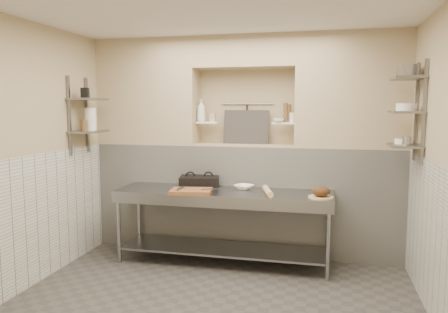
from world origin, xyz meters
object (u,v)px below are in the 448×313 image
(mixing_bowl, at_px, (244,187))
(bottle_soap, at_px, (201,110))
(bread_loaf, at_px, (321,191))
(panini_press, at_px, (199,181))
(bowl_alcove, at_px, (278,120))
(jug_left, at_px, (90,119))
(prep_table, at_px, (223,212))
(rolling_pin, at_px, (268,191))
(cutting_board, at_px, (191,191))

(mixing_bowl, height_order, bottle_soap, bottle_soap)
(mixing_bowl, bearing_deg, bottle_soap, 149.68)
(bread_loaf, relative_size, bottle_soap, 0.67)
(panini_press, bearing_deg, bowl_alcove, 5.25)
(bread_loaf, height_order, jug_left, jug_left)
(prep_table, distance_m, rolling_pin, 0.63)
(prep_table, relative_size, bowl_alcove, 18.16)
(jug_left, bearing_deg, mixing_bowl, 7.53)
(bread_loaf, bearing_deg, rolling_pin, 173.37)
(bread_loaf, bearing_deg, mixing_bowl, 161.74)
(prep_table, bearing_deg, bowl_alcove, 40.54)
(rolling_pin, relative_size, jug_left, 1.64)
(bread_loaf, bearing_deg, panini_press, 166.80)
(prep_table, relative_size, panini_press, 4.75)
(cutting_board, relative_size, jug_left, 1.70)
(bottle_soap, distance_m, jug_left, 1.41)
(cutting_board, height_order, mixing_bowl, mixing_bowl)
(panini_press, distance_m, bowl_alcove, 1.26)
(mixing_bowl, relative_size, rolling_pin, 0.49)
(cutting_board, relative_size, rolling_pin, 1.03)
(bowl_alcove, bearing_deg, rolling_pin, -94.89)
(prep_table, bearing_deg, jug_left, -177.09)
(prep_table, distance_m, cutting_board, 0.48)
(cutting_board, bearing_deg, rolling_pin, 8.83)
(bottle_soap, bearing_deg, cutting_board, -83.16)
(prep_table, distance_m, bottle_soap, 1.40)
(panini_press, relative_size, bowl_alcove, 3.82)
(cutting_board, xyz_separation_m, jug_left, (-1.35, 0.12, 0.83))
(cutting_board, distance_m, bread_loaf, 1.49)
(panini_press, relative_size, mixing_bowl, 2.42)
(mixing_bowl, relative_size, bowl_alcove, 1.58)
(rolling_pin, bearing_deg, bread_loaf, -6.63)
(bottle_soap, xyz_separation_m, bowl_alcove, (1.02, -0.03, -0.12))
(bread_loaf, distance_m, jug_left, 2.94)
(mixing_bowl, distance_m, bottle_soap, 1.20)
(bowl_alcove, bearing_deg, prep_table, -139.46)
(cutting_board, distance_m, rolling_pin, 0.90)
(cutting_board, height_order, bottle_soap, bottle_soap)
(rolling_pin, xyz_separation_m, bowl_alcove, (0.05, 0.58, 0.80))
(prep_table, height_order, bottle_soap, bottle_soap)
(mixing_bowl, distance_m, rolling_pin, 0.40)
(mixing_bowl, distance_m, bread_loaf, 0.98)
(panini_press, bearing_deg, bread_loaf, -25.21)
(panini_press, bearing_deg, prep_table, -42.75)
(prep_table, bearing_deg, rolling_pin, -7.30)
(panini_press, distance_m, jug_left, 1.57)
(bread_loaf, distance_m, bottle_soap, 1.93)
(bowl_alcove, distance_m, jug_left, 2.36)
(panini_press, bearing_deg, bottle_soap, 89.41)
(jug_left, bearing_deg, prep_table, 2.91)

